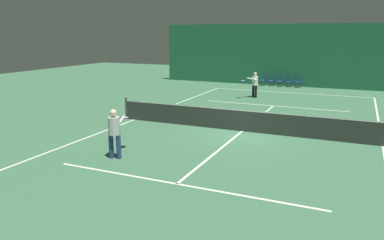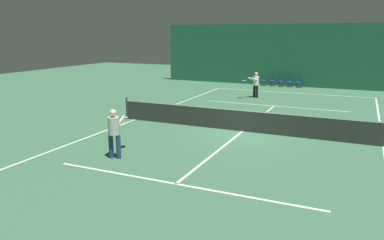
% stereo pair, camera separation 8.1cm
% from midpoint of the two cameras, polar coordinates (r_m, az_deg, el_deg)
% --- Properties ---
extents(ground_plane, '(60.00, 60.00, 0.00)m').
position_cam_midpoint_polar(ground_plane, '(16.40, 7.82, -1.72)').
color(ground_plane, '#386647').
extents(backdrop_curtain, '(23.00, 0.12, 4.91)m').
position_cam_midpoint_polar(backdrop_curtain, '(31.00, 16.31, 9.41)').
color(backdrop_curtain, '#1E5B3D').
rests_on(backdrop_curtain, ground).
extents(court_line_baseline_far, '(11.00, 0.10, 0.00)m').
position_cam_midpoint_polar(court_line_baseline_far, '(27.81, 14.92, 4.04)').
color(court_line_baseline_far, silver).
rests_on(court_line_baseline_far, ground).
extents(court_line_service_far, '(8.25, 0.10, 0.00)m').
position_cam_midpoint_polar(court_line_service_far, '(22.47, 12.53, 2.11)').
color(court_line_service_far, silver).
rests_on(court_line_service_far, ground).
extents(court_line_service_near, '(8.25, 0.10, 0.00)m').
position_cam_midpoint_polar(court_line_service_near, '(10.73, -2.22, -9.70)').
color(court_line_service_near, silver).
rests_on(court_line_service_near, ground).
extents(court_line_sideline_left, '(0.10, 23.80, 0.00)m').
position_cam_midpoint_polar(court_line_sideline_left, '(18.66, -8.56, 0.07)').
color(court_line_sideline_left, silver).
rests_on(court_line_sideline_left, ground).
extents(court_line_sideline_right, '(0.10, 23.80, 0.00)m').
position_cam_midpoint_polar(court_line_sideline_right, '(15.82, 27.30, -3.63)').
color(court_line_sideline_right, silver).
rests_on(court_line_sideline_right, ground).
extents(court_line_centre, '(0.10, 12.80, 0.00)m').
position_cam_midpoint_polar(court_line_centre, '(16.40, 7.82, -1.71)').
color(court_line_centre, silver).
rests_on(court_line_centre, ground).
extents(tennis_net, '(12.00, 0.10, 1.07)m').
position_cam_midpoint_polar(tennis_net, '(16.28, 7.88, 0.02)').
color(tennis_net, '#2D332D').
rests_on(tennis_net, ground).
extents(player_near, '(0.67, 1.41, 1.70)m').
position_cam_midpoint_polar(player_near, '(12.84, -11.56, -1.46)').
color(player_near, navy).
rests_on(player_near, ground).
extents(player_far, '(1.06, 1.31, 1.67)m').
position_cam_midpoint_polar(player_far, '(25.09, 9.73, 5.59)').
color(player_far, black).
rests_on(player_far, ground).
extents(courtside_chair_0, '(0.44, 0.44, 0.84)m').
position_cam_midpoint_polar(courtside_chair_0, '(31.10, 11.23, 6.04)').
color(courtside_chair_0, '#2D2D2D').
rests_on(courtside_chair_0, ground).
extents(courtside_chair_1, '(0.44, 0.44, 0.84)m').
position_cam_midpoint_polar(courtside_chair_1, '(30.95, 12.49, 5.95)').
color(courtside_chair_1, '#2D2D2D').
rests_on(courtside_chair_1, ground).
extents(courtside_chair_2, '(0.44, 0.44, 0.84)m').
position_cam_midpoint_polar(courtside_chair_2, '(30.82, 13.76, 5.85)').
color(courtside_chair_2, '#2D2D2D').
rests_on(courtside_chair_2, ground).
extents(courtside_chair_3, '(0.44, 0.44, 0.84)m').
position_cam_midpoint_polar(courtside_chair_3, '(30.70, 15.05, 5.75)').
color(courtside_chair_3, '#2D2D2D').
rests_on(courtside_chair_3, ground).
extents(courtside_chair_4, '(0.44, 0.44, 0.84)m').
position_cam_midpoint_polar(courtside_chair_4, '(30.59, 16.34, 5.65)').
color(courtside_chair_4, '#2D2D2D').
rests_on(courtside_chair_4, ground).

